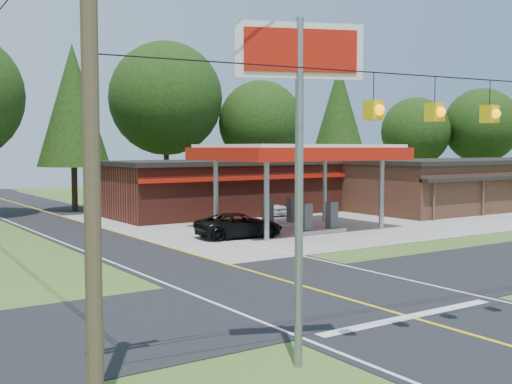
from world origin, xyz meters
TOP-DOWN VIEW (x-y plane):
  - ground at (0.00, 0.00)m, footprint 120.00×120.00m
  - main_highway at (0.00, 0.00)m, footprint 8.00×120.00m
  - cross_road at (0.00, 0.00)m, footprint 70.00×7.00m
  - lane_center_yellow at (0.00, 0.00)m, footprint 0.15×110.00m
  - gas_canopy at (9.00, 13.00)m, footprint 10.60×7.40m
  - convenience_store at (10.00, 22.98)m, footprint 16.40×7.55m
  - strip_building at (28.00, 15.98)m, footprint 20.40×8.75m
  - utility_pole_near_left at (-9.50, -5.00)m, footprint 1.80×0.30m
  - overhead_beacons at (-1.00, -6.00)m, footprint 17.04×2.04m
  - treeline_backdrop at (0.82, 24.01)m, footprint 70.27×51.59m
  - suv_car at (4.50, 12.26)m, footprint 5.20×5.20m
  - sedan_car at (12.00, 20.38)m, footprint 4.06×4.06m
  - big_stop_sign at (-5.00, -5.01)m, footprint 2.56×1.16m

SIDE VIEW (x-z plane):
  - ground at x=0.00m, z-range 0.00..0.00m
  - main_highway at x=0.00m, z-range 0.00..0.02m
  - cross_road at x=0.00m, z-range 0.00..0.03m
  - lane_center_yellow at x=0.00m, z-range 0.02..0.03m
  - sedan_car at x=12.00m, z-range 0.00..1.27m
  - suv_car at x=4.50m, z-range 0.00..1.28m
  - strip_building at x=28.00m, z-range 0.01..3.81m
  - convenience_store at x=10.00m, z-range 0.02..3.82m
  - gas_canopy at x=9.00m, z-range 1.83..6.70m
  - utility_pole_near_left at x=-9.50m, z-range 0.20..10.20m
  - big_stop_sign at x=-5.00m, z-range 1.86..9.26m
  - overhead_beacons at x=-1.00m, z-range 5.70..6.73m
  - treeline_backdrop at x=0.82m, z-range 0.84..14.14m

